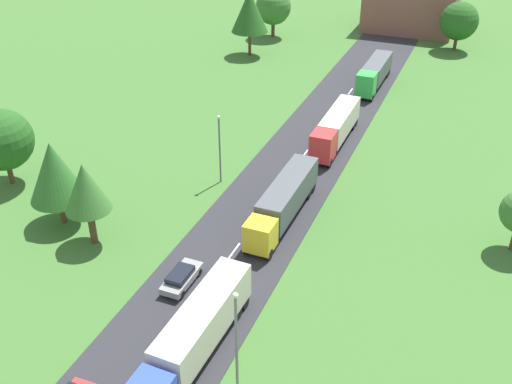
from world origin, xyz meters
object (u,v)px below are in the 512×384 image
Objects in this scene: truck_fourth at (374,73)px; tree_oak at (250,11)px; distant_building at (412,4)px; truck_lead at (196,331)px; truck_third at (336,127)px; tree_elm at (54,171)px; tree_ash at (2,140)px; tree_birch at (86,188)px; truck_second at (284,200)px; tree_maple at (273,7)px; lamppost_second at (220,145)px; tree_pine at (459,21)px; lamppost_lead at (236,343)px; car_second at (181,277)px.

tree_oak reaches higher than truck_fourth.
distant_building reaches higher than truck_fourth.
truck_lead is 55.32m from truck_fourth.
tree_elm is (-18.94, -25.53, 3.30)m from truck_third.
tree_ash is (-28.75, 13.93, 2.81)m from truck_lead.
tree_birch is at bearing -107.26° from truck_fourth.
tree_oak is at bearing 109.55° from truck_lead.
truck_second is at bearing 34.57° from tree_birch.
truck_third is 43.47m from tree_maple.
tree_elm is (-18.79, -8.29, 3.34)m from truck_second.
tree_ash is (-20.05, -8.39, 0.73)m from lamppost_second.
lamppost_second is at bearing -71.45° from tree_oak.
tree_elm is (3.01, -62.91, 0.14)m from tree_maple.
tree_elm is at bearing -112.65° from tree_pine.
tree_pine is at bearing 67.68° from truck_fourth.
truck_lead is 1.66× the size of tree_pine.
lamppost_lead is 27.81m from lamppost_second.
car_second is 0.58× the size of lamppost_second.
lamppost_second is at bearing -123.05° from truck_third.
tree_elm is (-19.07, 9.96, 3.28)m from truck_lead.
truck_second is at bearing -90.52° from truck_third.
tree_oak is at bearing 81.86° from tree_ash.
truck_lead is 5.46m from lamppost_lead.
tree_pine is 0.99× the size of tree_ash.
truck_third is 38.20m from lamppost_lead.
lamppost_second is 0.72× the size of tree_oak.
tree_oak is (-25.99, 64.08, 2.27)m from lamppost_lead.
truck_fourth is 50.49m from tree_ash.
truck_fourth is at bearing 75.22° from lamppost_second.
truck_fourth is at bearing 72.74° from tree_birch.
distant_building is (21.73, 14.39, -0.82)m from tree_maple.
tree_ash is 0.51× the size of distant_building.
lamppost_second is (-4.13, 16.19, 3.44)m from car_second.
lamppost_lead is 79.67m from tree_maple.
tree_oak is at bearing 93.14° from tree_elm.
tree_maple is (-13.39, 50.56, 1.06)m from lamppost_second.
lamppost_second is at bearing 67.11° from tree_birch.
truck_third reaches higher than truck_second.
distant_building is (4.21, 81.13, 3.68)m from car_second.
truck_third is 34.45m from tree_oak.
tree_elm reaches higher than lamppost_second.
tree_ash is at bearing 157.72° from tree_elm.
car_second is at bearing -72.67° from tree_oak.
lamppost_lead reaches higher than truck_second.
truck_fourth is 1.58× the size of tree_pine.
tree_oak is at bearing 108.55° from lamppost_second.
distant_building is at bearing 90.66° from truck_fourth.
truck_fourth is 34.20m from lamppost_second.
tree_oak is 53.82m from tree_birch.
truck_lead is 7.76m from car_second.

